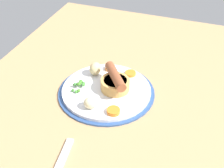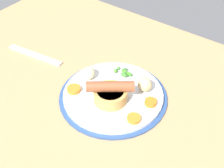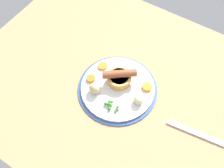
% 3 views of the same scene
% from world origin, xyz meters
% --- Properties ---
extents(dining_table, '(1.10, 0.80, 0.03)m').
position_xyz_m(dining_table, '(0.00, 0.00, 0.01)').
color(dining_table, tan).
rests_on(dining_table, ground).
extents(dinner_plate, '(0.27, 0.27, 0.01)m').
position_xyz_m(dinner_plate, '(-0.02, -0.02, 0.04)').
color(dinner_plate, '#2D4C84').
rests_on(dinner_plate, dining_table).
extents(sausage_pudding, '(0.10, 0.09, 0.06)m').
position_xyz_m(sausage_pudding, '(-0.03, 0.00, 0.07)').
color(sausage_pudding, tan).
rests_on(sausage_pudding, dinner_plate).
extents(pea_pile, '(0.05, 0.03, 0.02)m').
position_xyz_m(pea_pile, '(-0.00, -0.10, 0.05)').
color(pea_pile, '#4B8D27').
rests_on(pea_pile, dinner_plate).
extents(potato_chunk_0, '(0.04, 0.04, 0.04)m').
position_xyz_m(potato_chunk_0, '(-0.08, -0.08, 0.06)').
color(potato_chunk_0, '#CCB77F').
rests_on(potato_chunk_0, dinner_plate).
extents(potato_chunk_1, '(0.05, 0.05, 0.03)m').
position_xyz_m(potato_chunk_1, '(0.06, -0.03, 0.06)').
color(potato_chunk_1, beige).
rests_on(potato_chunk_1, dinner_plate).
extents(carrot_slice_2, '(0.04, 0.04, 0.01)m').
position_xyz_m(carrot_slice_2, '(0.06, 0.03, 0.05)').
color(carrot_slice_2, orange).
rests_on(carrot_slice_2, dinner_plate).
extents(carrot_slice_3, '(0.04, 0.04, 0.01)m').
position_xyz_m(carrot_slice_3, '(-0.11, 0.02, 0.05)').
color(carrot_slice_3, orange).
rests_on(carrot_slice_3, dinner_plate).
extents(carrot_slice_6, '(0.04, 0.04, 0.01)m').
position_xyz_m(carrot_slice_6, '(-0.11, -0.05, 0.05)').
color(carrot_slice_6, orange).
rests_on(carrot_slice_6, dinner_plate).
extents(fork, '(0.18, 0.04, 0.01)m').
position_xyz_m(fork, '(0.26, -0.03, 0.03)').
color(fork, silver).
rests_on(fork, dining_table).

